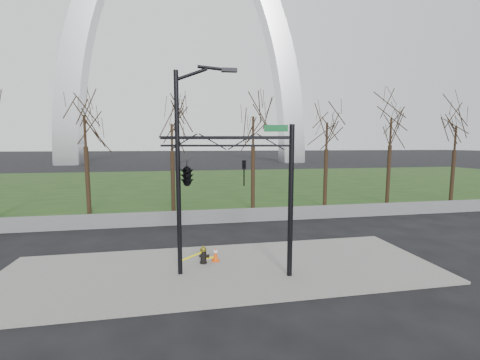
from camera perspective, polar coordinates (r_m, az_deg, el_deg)
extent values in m
plane|color=black|center=(13.64, -3.07, -16.13)|extent=(500.00, 500.00, 0.00)
cube|color=slate|center=(13.62, -3.07, -15.94)|extent=(18.00, 6.00, 0.10)
cube|color=#1A3C15|center=(42.83, -8.33, -0.55)|extent=(120.00, 40.00, 0.06)
cube|color=#59595B|center=(21.10, -5.94, -6.67)|extent=(60.00, 0.30, 0.90)
cylinder|color=black|center=(14.20, -6.67, -14.67)|extent=(0.32, 0.32, 0.06)
cylinder|color=black|center=(14.11, -6.68, -13.71)|extent=(0.24, 0.24, 0.56)
cylinder|color=black|center=(14.04, -5.89, -13.61)|extent=(0.23, 0.21, 0.15)
cylinder|color=black|center=(14.15, -7.24, -13.59)|extent=(0.12, 0.12, 0.09)
cylinder|color=olive|center=(14.01, -6.70, -12.56)|extent=(0.28, 0.28, 0.06)
ellipsoid|color=olive|center=(13.99, -6.70, -12.34)|extent=(0.26, 0.26, 0.20)
cylinder|color=olive|center=(13.96, -6.71, -11.90)|extent=(0.06, 0.06, 0.08)
cube|color=#EA4A0C|center=(14.39, -4.49, -14.40)|extent=(0.32, 0.32, 0.04)
cone|color=#EA4A0C|center=(14.28, -4.50, -13.24)|extent=(0.25, 0.25, 0.58)
cylinder|color=white|center=(14.25, -4.51, -12.84)|extent=(0.19, 0.19, 0.09)
cylinder|color=black|center=(12.33, -11.19, 0.57)|extent=(0.18, 0.18, 8.00)
cylinder|color=black|center=(12.51, -8.95, 18.43)|extent=(1.27, 0.20, 0.56)
cylinder|color=black|center=(12.57, -4.86, 19.60)|extent=(1.21, 0.20, 0.22)
cube|color=black|center=(12.59, -1.97, 19.36)|extent=(0.61, 0.26, 0.14)
cylinder|color=black|center=(12.25, 9.20, -4.16)|extent=(0.20, 0.20, 6.00)
cube|color=black|center=(11.99, -2.63, 7.70)|extent=(4.90, 1.22, 0.12)
cube|color=black|center=(11.98, -2.62, 6.27)|extent=(4.89, 1.18, 0.08)
cube|color=#0C5926|center=(11.99, 6.57, 9.34)|extent=(0.89, 0.24, 0.25)
imported|color=black|center=(12.00, 0.74, 1.25)|extent=(0.20, 0.23, 1.00)
imported|color=black|center=(12.25, -9.61, 1.27)|extent=(1.06, 2.54, 1.00)
cube|color=#FFF00D|center=(13.56, -8.70, -13.54)|extent=(0.99, 0.95, 0.08)
cube|color=#FFF00D|center=(14.23, -5.58, -13.92)|extent=(0.54, 0.16, 0.08)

